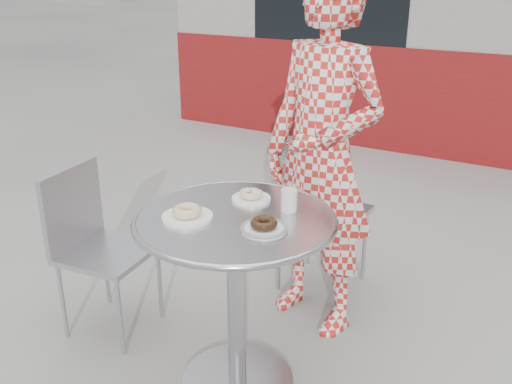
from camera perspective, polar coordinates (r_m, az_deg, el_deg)
The scene contains 9 objects.
ground at distance 2.65m, azimuth -1.74°, elevation -18.26°, with size 60.00×60.00×0.00m, color #A3A19B.
bistro_table at distance 2.29m, azimuth -2.03°, elevation -6.94°, with size 0.80×0.80×0.80m.
chair_far at distance 3.20m, azimuth 6.57°, elevation -5.03°, with size 0.44×0.44×0.88m.
chair_left at distance 2.93m, azimuth -14.45°, elevation -8.71°, with size 0.44×0.43×0.82m.
seated_person at distance 2.68m, azimuth 6.59°, elevation 3.52°, with size 0.64×0.42×1.74m, color red.
plate_far at distance 2.35m, azimuth -0.49°, elevation -0.42°, with size 0.16×0.16×0.04m.
plate_near at distance 2.19m, azimuth -6.89°, elevation -2.19°, with size 0.20×0.20×0.05m.
plate_checker at distance 2.08m, azimuth 0.79°, elevation -3.51°, with size 0.17×0.17×0.05m.
milk_cup at distance 2.23m, azimuth 3.31°, elevation -0.73°, with size 0.07×0.07×0.11m.
Camera 1 is at (1.08, -1.72, 1.70)m, focal length 40.00 mm.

